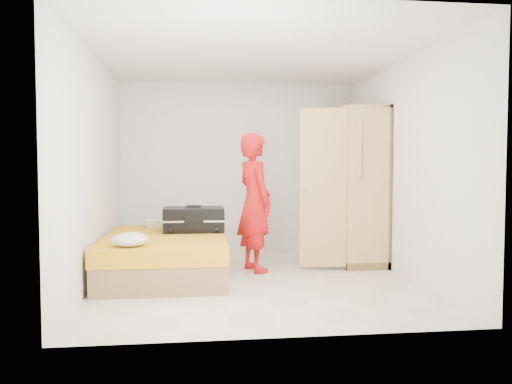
{
  "coord_description": "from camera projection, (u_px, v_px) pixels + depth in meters",
  "views": [
    {
      "loc": [
        -0.68,
        -5.74,
        1.33
      ],
      "look_at": [
        0.08,
        0.49,
        1.0
      ],
      "focal_mm": 35.0,
      "sensor_mm": 36.0,
      "label": 1
    }
  ],
  "objects": [
    {
      "name": "room",
      "position": [
        254.0,
        168.0,
        5.77
      ],
      "size": [
        4.0,
        4.02,
        2.6
      ],
      "color": "beige",
      "rests_on": "ground"
    },
    {
      "name": "bed",
      "position": [
        165.0,
        255.0,
        5.99
      ],
      "size": [
        1.42,
        2.02,
        0.5
      ],
      "color": "#906341",
      "rests_on": "ground"
    },
    {
      "name": "wardrobe",
      "position": [
        352.0,
        190.0,
        6.81
      ],
      "size": [
        1.17,
        1.2,
        2.1
      ],
      "color": "#DDB56B",
      "rests_on": "ground"
    },
    {
      "name": "person",
      "position": [
        254.0,
        202.0,
        6.28
      ],
      "size": [
        0.61,
        0.74,
        1.74
      ],
      "primitive_type": "imported",
      "rotation": [
        0.0,
        0.0,
        1.92
      ],
      "color": "red",
      "rests_on": "ground"
    },
    {
      "name": "suitcase",
      "position": [
        194.0,
        219.0,
        6.33
      ],
      "size": [
        0.77,
        0.58,
        0.33
      ],
      "rotation": [
        0.0,
        0.0,
        0.0
      ],
      "color": "black",
      "rests_on": "bed"
    },
    {
      "name": "round_cushion",
      "position": [
        130.0,
        239.0,
        5.13
      ],
      "size": [
        0.38,
        0.38,
        0.14
      ],
      "primitive_type": "ellipsoid",
      "color": "silver",
      "rests_on": "bed"
    },
    {
      "name": "pillow",
      "position": [
        166.0,
        223.0,
        6.82
      ],
      "size": [
        0.53,
        0.32,
        0.09
      ],
      "primitive_type": "cube",
      "rotation": [
        0.0,
        0.0,
        0.13
      ],
      "color": "silver",
      "rests_on": "bed"
    }
  ]
}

